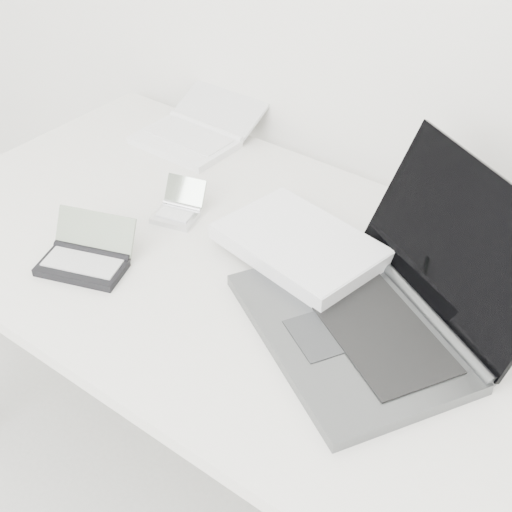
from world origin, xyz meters
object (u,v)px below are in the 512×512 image
Objects in this scene: desk at (281,295)px; laptop_large at (352,283)px; netbook_open_white at (196,131)px; palmtop_charcoal at (86,258)px.

laptop_large is (0.14, 0.02, 0.09)m from desk.
laptop_large is at bearing -24.49° from netbook_open_white.
palmtop_charcoal is (0.16, -0.51, -0.00)m from netbook_open_white.
laptop_large is 2.20× the size of netbook_open_white.
desk is at bearing -32.13° from netbook_open_white.
laptop_large reaches higher than desk.
desk is 0.17m from laptop_large.
desk is 5.38× the size of netbook_open_white.
laptop_large is 0.51m from palmtop_charcoal.
laptop_large is 3.33× the size of palmtop_charcoal.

